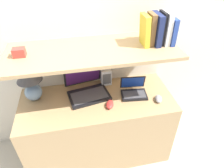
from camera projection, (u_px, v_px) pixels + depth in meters
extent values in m
cube|color=silver|center=(89.00, 32.00, 1.76)|extent=(6.00, 0.05, 2.40)
cube|color=tan|center=(99.00, 126.00, 1.99)|extent=(1.35, 0.58, 0.71)
cube|color=silver|center=(93.00, 91.00, 2.10)|extent=(1.35, 0.04, 1.14)
cube|color=tan|center=(93.00, 51.00, 1.56)|extent=(1.35, 0.52, 0.03)
ellipsoid|color=#7593B2|center=(33.00, 92.00, 1.74)|extent=(0.15, 0.15, 0.15)
cylinder|color=tan|center=(31.00, 83.00, 1.68)|extent=(0.02, 0.02, 0.05)
cone|color=#4C4C51|center=(28.00, 73.00, 1.62)|extent=(0.21, 0.21, 0.13)
cube|color=black|center=(89.00, 96.00, 1.80)|extent=(0.39, 0.31, 0.02)
cube|color=#47474C|center=(89.00, 95.00, 1.79)|extent=(0.34, 0.23, 0.00)
cube|color=black|center=(83.00, 75.00, 1.85)|extent=(0.36, 0.14, 0.23)
cube|color=#4C1E60|center=(83.00, 75.00, 1.84)|extent=(0.33, 0.13, 0.21)
cube|color=black|center=(134.00, 95.00, 1.81)|extent=(0.24, 0.18, 0.02)
cube|color=#47474C|center=(134.00, 94.00, 1.80)|extent=(0.21, 0.13, 0.00)
cube|color=black|center=(133.00, 82.00, 1.84)|extent=(0.23, 0.06, 0.13)
cube|color=navy|center=(133.00, 82.00, 1.83)|extent=(0.21, 0.05, 0.12)
ellipsoid|color=red|center=(110.00, 104.00, 1.69)|extent=(0.09, 0.12, 0.04)
ellipsoid|color=#99999E|center=(158.00, 99.00, 1.75)|extent=(0.09, 0.12, 0.04)
cube|color=white|center=(106.00, 77.00, 1.92)|extent=(0.10, 0.08, 0.16)
cube|color=#59595B|center=(107.00, 79.00, 1.89)|extent=(0.08, 0.00, 0.11)
cube|color=#284293|center=(170.00, 30.00, 1.60)|extent=(0.04, 0.18, 0.21)
cube|color=silver|center=(166.00, 28.00, 1.58)|extent=(0.04, 0.16, 0.25)
cube|color=black|center=(162.00, 28.00, 1.57)|extent=(0.02, 0.13, 0.26)
cube|color=navy|center=(157.00, 29.00, 1.57)|extent=(0.04, 0.17, 0.25)
cube|color=brown|center=(151.00, 29.00, 1.56)|extent=(0.04, 0.12, 0.25)
cube|color=gold|center=(145.00, 30.00, 1.55)|extent=(0.05, 0.15, 0.24)
cube|color=#CC3D33|center=(19.00, 52.00, 1.45)|extent=(0.09, 0.07, 0.06)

